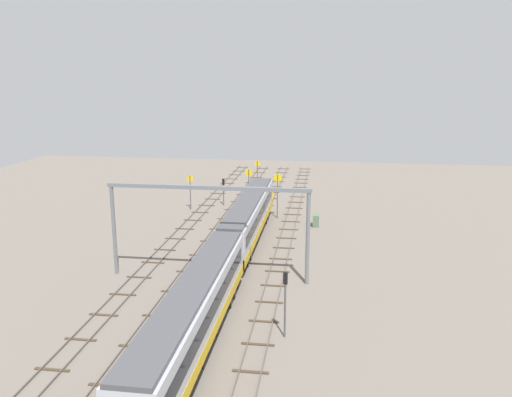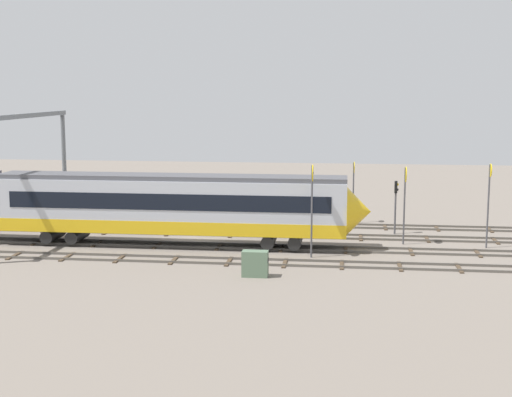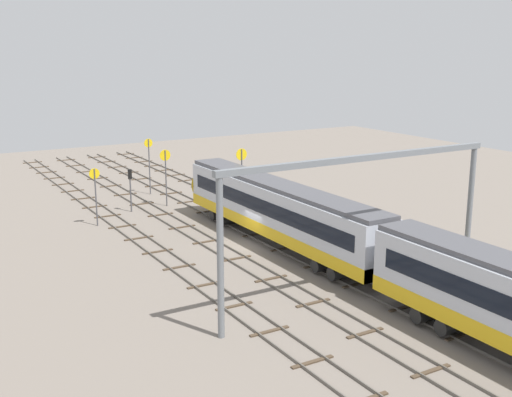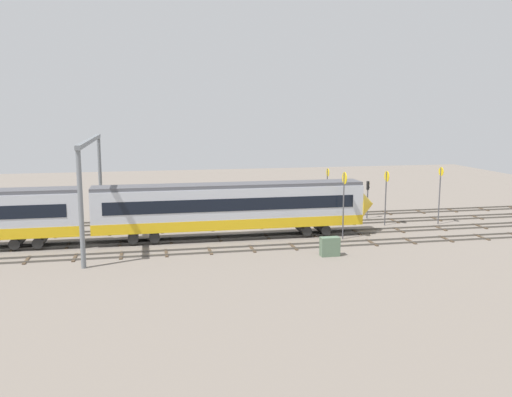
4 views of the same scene
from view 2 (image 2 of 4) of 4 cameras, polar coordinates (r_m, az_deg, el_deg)
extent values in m
plane|color=slate|center=(52.85, -4.82, -3.24)|extent=(111.36, 111.36, 0.00)
cube|color=#59544C|center=(46.03, -6.64, -4.94)|extent=(95.36, 0.07, 0.16)
cube|color=#59544C|center=(47.39, -6.23, -4.54)|extent=(95.36, 0.07, 0.16)
cube|color=#473828|center=(50.20, -18.32, -4.24)|extent=(0.24, 2.40, 0.08)
cube|color=#473828|center=(48.81, -14.55, -4.43)|extent=(0.24, 2.40, 0.08)
cube|color=#473828|center=(47.65, -10.58, -4.62)|extent=(0.24, 2.40, 0.08)
cube|color=#473828|center=(46.72, -6.43, -4.79)|extent=(0.24, 2.40, 0.08)
cube|color=#473828|center=(46.04, -2.14, -4.94)|extent=(0.24, 2.40, 0.08)
cube|color=#473828|center=(45.63, 2.26, -5.07)|extent=(0.24, 2.40, 0.08)
cube|color=#473828|center=(45.48, 6.72, -5.16)|extent=(0.24, 2.40, 0.08)
cube|color=#473828|center=(45.62, 11.18, -5.23)|extent=(0.24, 2.40, 0.08)
cube|color=#473828|center=(46.02, 15.59, -5.26)|extent=(0.24, 2.40, 0.08)
cube|color=#59544C|center=(50.10, -5.49, -3.81)|extent=(95.36, 0.07, 0.16)
cube|color=#59544C|center=(51.47, -5.15, -3.47)|extent=(95.36, 0.07, 0.16)
cube|color=#473828|center=(54.11, -16.62, -3.25)|extent=(0.24, 2.40, 0.08)
cube|color=#473828|center=(52.54, -12.27, -3.43)|extent=(0.24, 2.40, 0.08)
cube|color=#473828|center=(51.29, -7.69, -3.60)|extent=(0.24, 2.40, 0.08)
cube|color=#473828|center=(50.38, -2.90, -3.76)|extent=(0.24, 2.40, 0.08)
cube|color=#473828|center=(49.83, 2.03, -3.89)|extent=(0.24, 2.40, 0.08)
cube|color=#473828|center=(49.66, 7.03, -4.00)|extent=(0.24, 2.40, 0.08)
cube|color=#473828|center=(49.87, 12.02, -4.07)|extent=(0.24, 2.40, 0.08)
cube|color=#473828|center=(50.44, 16.95, -4.11)|extent=(0.24, 2.40, 0.08)
cube|color=#59544C|center=(54.20, -4.52, -2.85)|extent=(95.36, 0.07, 0.16)
cube|color=#59544C|center=(55.58, -4.22, -2.56)|extent=(95.36, 0.07, 0.16)
cube|color=#473828|center=(58.39, -15.92, -2.37)|extent=(0.24, 2.40, 0.08)
cube|color=#473828|center=(56.72, -11.48, -2.52)|extent=(0.24, 2.40, 0.08)
cube|color=#473828|center=(55.41, -6.79, -2.67)|extent=(0.24, 2.40, 0.08)
cube|color=#473828|center=(54.49, -1.91, -2.81)|extent=(0.24, 2.40, 0.08)
cube|color=#473828|center=(53.97, 3.11, -2.93)|extent=(0.24, 2.40, 0.08)
cube|color=#473828|center=(53.87, 8.18, -3.03)|extent=(0.24, 2.40, 0.08)
cube|color=#473828|center=(54.19, 13.23, -3.10)|extent=(0.24, 2.40, 0.08)
cube|color=#473828|center=(54.93, 18.19, -3.15)|extent=(0.24, 2.40, 0.08)
cube|color=#59544C|center=(58.33, -3.68, -2.02)|extent=(95.36, 0.07, 0.16)
cube|color=#59544C|center=(59.72, -3.43, -1.77)|extent=(95.36, 0.07, 0.16)
cube|color=#473828|center=(64.69, -19.33, -1.47)|extent=(0.24, 2.40, 0.08)
cube|color=#473828|center=(63.04, -16.08, -1.58)|extent=(0.24, 2.40, 0.08)
cube|color=#473828|center=(61.60, -12.68, -1.68)|extent=(0.24, 2.40, 0.08)
cube|color=#473828|center=(60.39, -9.12, -1.79)|extent=(0.24, 2.40, 0.08)
cube|color=#473828|center=(59.42, -5.44, -1.88)|extent=(0.24, 2.40, 0.08)
cube|color=#473828|center=(58.71, -1.64, -1.98)|extent=(0.24, 2.40, 0.08)
cube|color=#473828|center=(58.25, 2.23, -2.06)|extent=(0.24, 2.40, 0.08)
cube|color=#473828|center=(58.07, 6.14, -2.14)|extent=(0.24, 2.40, 0.08)
cube|color=#473828|center=(58.15, 10.06, -2.21)|extent=(0.24, 2.40, 0.08)
cube|color=#473828|center=(58.51, 13.95, -2.27)|extent=(0.24, 2.40, 0.08)
cube|color=#473828|center=(59.13, 17.77, -2.31)|extent=(0.24, 2.40, 0.08)
cube|color=#B7BCC6|center=(50.52, -6.63, -0.52)|extent=(24.00, 2.90, 3.60)
cube|color=gold|center=(50.75, -6.60, -2.02)|extent=(24.00, 2.94, 0.90)
cube|color=#4C4C51|center=(50.25, -6.67, 1.68)|extent=(24.00, 2.50, 0.30)
cube|color=black|center=(49.06, -7.03, -0.29)|extent=(22.00, 0.04, 1.10)
cube|color=black|center=(51.86, -6.26, 0.21)|extent=(22.00, 0.04, 1.10)
cylinder|color=black|center=(53.57, -15.55, -2.70)|extent=(0.90, 2.70, 0.90)
cylinder|color=black|center=(52.91, -13.75, -2.77)|extent=(0.90, 2.70, 0.90)
cylinder|color=black|center=(49.79, 1.04, -3.23)|extent=(0.90, 2.70, 0.90)
cylinder|color=black|center=(49.64, 3.11, -3.27)|extent=(0.90, 2.70, 0.90)
cone|color=gold|center=(49.17, 8.04, -1.01)|extent=(1.60, 3.24, 3.24)
cylinder|color=slate|center=(64.48, -14.75, 2.53)|extent=(0.36, 0.36, 8.62)
cube|color=slate|center=(55.77, -18.41, 6.09)|extent=(0.40, 18.95, 0.35)
cylinder|color=#4C4C51|center=(51.73, 11.51, -0.59)|extent=(0.12, 0.12, 5.41)
cylinder|color=yellow|center=(51.43, 11.63, 1.86)|extent=(0.05, 1.06, 1.06)
cube|color=black|center=(51.43, 11.66, 1.86)|extent=(0.02, 0.48, 0.12)
cylinder|color=#4C4C51|center=(46.81, 4.37, -1.05)|extent=(0.12, 0.12, 5.98)
cylinder|color=yellow|center=(46.46, 4.46, 2.00)|extent=(0.05, 1.07, 1.07)
cube|color=black|center=(46.46, 4.50, 2.00)|extent=(0.02, 0.48, 0.12)
cylinder|color=#4C4C51|center=(51.96, 17.68, -0.60)|extent=(0.12, 0.12, 5.75)
cylinder|color=yellow|center=(51.65, 17.85, 2.12)|extent=(0.05, 0.89, 0.89)
cube|color=black|center=(51.65, 17.88, 2.11)|extent=(0.02, 0.40, 0.12)
cylinder|color=#4C4C51|center=(59.35, 7.61, 0.44)|extent=(0.12, 0.12, 4.94)
cylinder|color=yellow|center=(59.09, 7.68, 2.43)|extent=(0.05, 0.90, 0.90)
cube|color=black|center=(59.09, 7.71, 2.43)|extent=(0.02, 0.40, 0.12)
cylinder|color=#4C4C51|center=(55.51, 10.82, -1.16)|extent=(0.14, 0.14, 3.10)
cube|color=black|center=(55.22, 10.87, 0.89)|extent=(0.20, 0.32, 0.90)
sphere|color=yellow|center=(55.20, 10.99, 1.09)|extent=(0.20, 0.20, 0.20)
sphere|color=#262626|center=(55.25, 10.98, 0.68)|extent=(0.20, 0.20, 0.20)
cube|color=#597259|center=(42.40, -0.07, -5.12)|extent=(1.51, 0.76, 1.52)
cube|color=#333333|center=(42.27, 0.96, -4.85)|extent=(0.02, 0.53, 0.24)
camera|label=1|loc=(79.50, -53.92, 10.91)|focal=36.24mm
camera|label=3|loc=(90.07, -28.41, 10.22)|focal=44.81mm
camera|label=4|loc=(19.19, -81.85, 3.14)|focal=38.68mm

